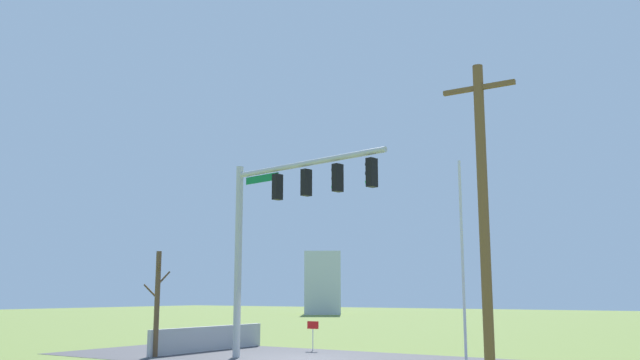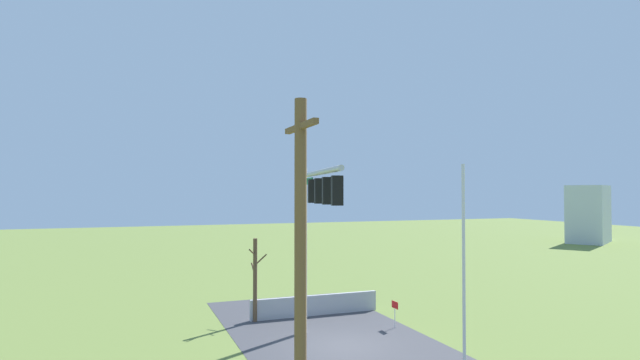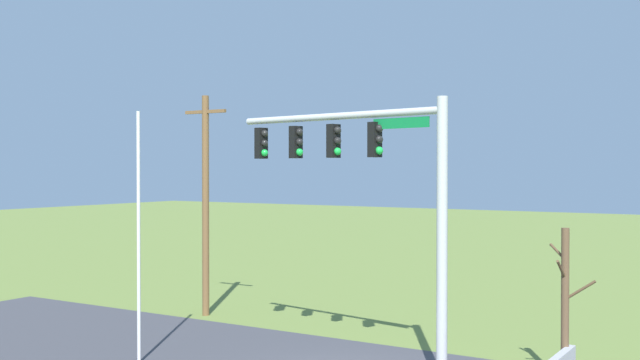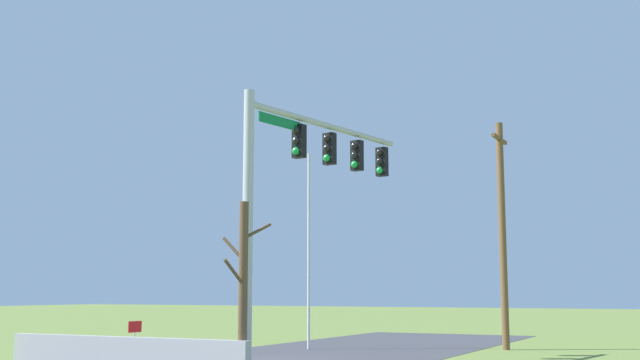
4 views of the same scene
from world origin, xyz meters
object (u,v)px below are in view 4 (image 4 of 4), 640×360
(flagpole, at_px, (309,250))
(bare_tree, at_px, (243,291))
(signal_mast, at_px, (302,176))
(utility_pole, at_px, (502,230))
(open_sign, at_px, (135,332))

(flagpole, height_order, bare_tree, flagpole)
(signal_mast, relative_size, flagpole, 1.03)
(flagpole, xyz_separation_m, bare_tree, (10.86, 4.03, -1.50))
(signal_mast, height_order, flagpole, signal_mast)
(flagpole, bearing_deg, utility_pole, 114.96)
(signal_mast, distance_m, flagpole, 6.81)
(flagpole, bearing_deg, open_sign, -13.15)
(signal_mast, relative_size, utility_pole, 0.89)
(utility_pole, distance_m, bare_tree, 14.22)
(signal_mast, bearing_deg, flagpole, -154.35)
(utility_pole, relative_size, bare_tree, 2.05)
(utility_pole, bearing_deg, signal_mast, -21.72)
(signal_mast, xyz_separation_m, bare_tree, (4.93, 1.18, -3.26))
(utility_pole, height_order, bare_tree, utility_pole)
(flagpole, height_order, open_sign, flagpole)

